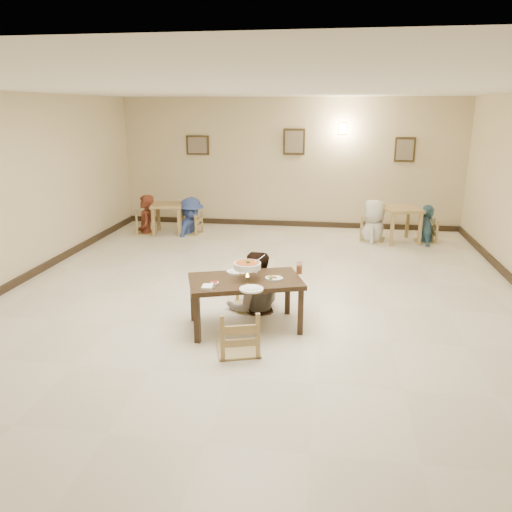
% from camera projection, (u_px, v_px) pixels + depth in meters
% --- Properties ---
extents(floor, '(10.00, 10.00, 0.00)m').
position_uv_depth(floor, '(260.00, 301.00, 7.40)').
color(floor, beige).
rests_on(floor, ground).
extents(ceiling, '(10.00, 10.00, 0.00)m').
position_uv_depth(ceiling, '(260.00, 88.00, 6.55)').
color(ceiling, white).
rests_on(ceiling, wall_back).
extents(wall_back, '(10.00, 0.00, 10.00)m').
position_uv_depth(wall_back, '(289.00, 163.00, 11.72)').
color(wall_back, beige).
rests_on(wall_back, floor).
extents(wall_front, '(10.00, 0.00, 10.00)m').
position_uv_depth(wall_front, '(106.00, 397.00, 2.24)').
color(wall_front, beige).
rests_on(wall_front, floor).
extents(baseboard_back, '(8.00, 0.06, 0.12)m').
position_uv_depth(baseboard_back, '(288.00, 223.00, 12.10)').
color(baseboard_back, black).
rests_on(baseboard_back, floor).
extents(baseboard_left, '(0.06, 10.00, 0.12)m').
position_uv_depth(baseboard_left, '(13.00, 284.00, 7.94)').
color(baseboard_left, black).
rests_on(baseboard_left, floor).
extents(picture_a, '(0.55, 0.04, 0.45)m').
position_uv_depth(picture_a, '(198.00, 145.00, 11.87)').
color(picture_a, '#332613').
rests_on(picture_a, wall_back).
extents(picture_b, '(0.50, 0.04, 0.60)m').
position_uv_depth(picture_b, '(294.00, 142.00, 11.52)').
color(picture_b, '#332613').
rests_on(picture_b, wall_back).
extents(picture_c, '(0.45, 0.04, 0.55)m').
position_uv_depth(picture_c, '(405.00, 150.00, 11.22)').
color(picture_c, '#332613').
rests_on(picture_c, wall_back).
extents(wall_sconce, '(0.16, 0.05, 0.22)m').
position_uv_depth(wall_sconce, '(343.00, 129.00, 11.29)').
color(wall_sconce, '#FFD88C').
rests_on(wall_sconce, wall_back).
extents(main_table, '(1.59, 1.20, 0.66)m').
position_uv_depth(main_table, '(245.00, 285.00, 6.35)').
color(main_table, '#332213').
rests_on(main_table, floor).
extents(chair_far, '(0.47, 0.47, 1.00)m').
position_uv_depth(chair_far, '(252.00, 274.00, 7.05)').
color(chair_far, tan).
rests_on(chair_far, floor).
extents(chair_near, '(0.48, 0.48, 1.03)m').
position_uv_depth(chair_near, '(238.00, 310.00, 5.73)').
color(chair_near, tan).
rests_on(chair_near, floor).
extents(main_diner, '(0.96, 0.83, 1.69)m').
position_uv_depth(main_diner, '(255.00, 252.00, 6.88)').
color(main_diner, gray).
rests_on(main_diner, floor).
extents(curry_warmer, '(0.38, 0.34, 0.31)m').
position_uv_depth(curry_warmer, '(247.00, 266.00, 6.27)').
color(curry_warmer, silver).
rests_on(curry_warmer, main_table).
extents(rice_plate_far, '(0.31, 0.31, 0.07)m').
position_uv_depth(rice_plate_far, '(238.00, 272.00, 6.57)').
color(rice_plate_far, white).
rests_on(rice_plate_far, main_table).
extents(rice_plate_near, '(0.29, 0.29, 0.07)m').
position_uv_depth(rice_plate_near, '(251.00, 289.00, 5.95)').
color(rice_plate_near, white).
rests_on(rice_plate_near, main_table).
extents(fried_plate, '(0.23, 0.23, 0.05)m').
position_uv_depth(fried_plate, '(274.00, 278.00, 6.32)').
color(fried_plate, white).
rests_on(fried_plate, main_table).
extents(chili_dish, '(0.10, 0.10, 0.02)m').
position_uv_depth(chili_dish, '(215.00, 283.00, 6.17)').
color(chili_dish, white).
rests_on(chili_dish, main_table).
extents(napkin_cutlery, '(0.16, 0.26, 0.03)m').
position_uv_depth(napkin_cutlery, '(208.00, 287.00, 6.01)').
color(napkin_cutlery, white).
rests_on(napkin_cutlery, main_table).
extents(drink_glass, '(0.08, 0.08, 0.15)m').
position_uv_depth(drink_glass, '(299.00, 268.00, 6.52)').
color(drink_glass, white).
rests_on(drink_glass, main_table).
extents(bg_table_left, '(0.79, 0.79, 0.69)m').
position_uv_depth(bg_table_left, '(168.00, 209.00, 11.24)').
color(bg_table_left, '#A28550').
rests_on(bg_table_left, floor).
extents(bg_table_right, '(0.91, 0.91, 0.73)m').
position_uv_depth(bg_table_right, '(401.00, 214.00, 10.53)').
color(bg_table_right, '#A28550').
rests_on(bg_table_right, floor).
extents(bg_chair_ll, '(0.46, 0.46, 0.97)m').
position_uv_depth(bg_chair_ll, '(145.00, 213.00, 11.26)').
color(bg_chair_ll, tan).
rests_on(bg_chair_ll, floor).
extents(bg_chair_lr, '(0.42, 0.42, 0.90)m').
position_uv_depth(bg_chair_lr, '(191.00, 214.00, 11.25)').
color(bg_chair_lr, tan).
rests_on(bg_chair_lr, floor).
extents(bg_chair_rl, '(0.47, 0.47, 1.01)m').
position_uv_depth(bg_chair_rl, '(374.00, 217.00, 10.68)').
color(bg_chair_rl, tan).
rests_on(bg_chair_rl, floor).
extents(bg_chair_rr, '(0.42, 0.42, 0.90)m').
position_uv_depth(bg_chair_rr, '(427.00, 221.00, 10.55)').
color(bg_chair_rr, tan).
rests_on(bg_chair_rr, floor).
extents(bg_diner_a, '(0.62, 0.75, 1.76)m').
position_uv_depth(bg_diner_a, '(144.00, 195.00, 11.15)').
color(bg_diner_a, '#5B2718').
rests_on(bg_diner_a, floor).
extents(bg_diner_b, '(0.76, 1.15, 1.66)m').
position_uv_depth(bg_diner_b, '(190.00, 198.00, 11.14)').
color(bg_diner_b, '#354F97').
rests_on(bg_diner_b, floor).
extents(bg_diner_c, '(0.66, 0.92, 1.76)m').
position_uv_depth(bg_diner_c, '(375.00, 200.00, 10.57)').
color(bg_diner_c, silver).
rests_on(bg_diner_c, floor).
extents(bg_diner_d, '(0.43, 0.95, 1.60)m').
position_uv_depth(bg_diner_d, '(428.00, 205.00, 10.45)').
color(bg_diner_d, teal).
rests_on(bg_diner_d, floor).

